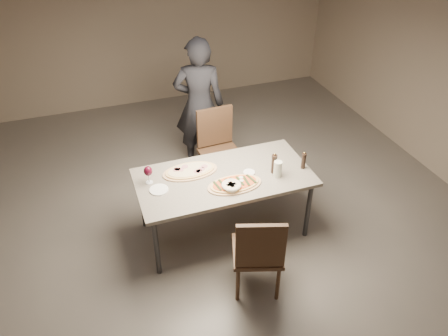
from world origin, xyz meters
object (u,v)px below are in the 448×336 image
object	(u,v)px
ham_pizza	(190,171)
diner	(199,105)
chair_far	(218,145)
chair_near	(259,251)
dining_table	(224,180)
pepper_mill_left	(274,164)
zucchini_pizza	(235,184)
carafe	(278,169)
bread_basket	(231,186)

from	to	relation	value
ham_pizza	diner	bearing A→B (deg)	65.58
chair_far	diner	bearing A→B (deg)	-83.56
ham_pizza	chair_near	xyz separation A→B (m)	(0.32, -1.09, -0.23)
ham_pizza	diner	xyz separation A→B (m)	(0.46, 1.20, 0.11)
dining_table	chair_far	xyz separation A→B (m)	(0.24, 0.88, -0.13)
pepper_mill_left	chair_near	world-z (taller)	pepper_mill_left
chair_near	zucchini_pizza	bearing A→B (deg)	105.13
carafe	chair_near	distance (m)	0.93
pepper_mill_left	chair_far	xyz separation A→B (m)	(-0.27, 0.99, -0.30)
diner	bread_basket	bearing A→B (deg)	101.64
chair_far	carafe	bearing A→B (deg)	101.59
zucchini_pizza	chair_near	xyz separation A→B (m)	(-0.04, -0.72, -0.23)
chair_far	diner	xyz separation A→B (m)	(-0.08, 0.50, 0.31)
zucchini_pizza	bread_basket	distance (m)	0.08
ham_pizza	chair_far	size ratio (longest dim) A/B	0.58
zucchini_pizza	bread_basket	xyz separation A→B (m)	(-0.05, -0.05, 0.02)
zucchini_pizza	ham_pizza	bearing A→B (deg)	136.73
dining_table	pepper_mill_left	size ratio (longest dim) A/B	7.68
carafe	dining_table	bearing A→B (deg)	160.41
carafe	diner	distance (m)	1.61
bread_basket	chair_far	distance (m)	1.17
chair_near	dining_table	bearing A→B (deg)	108.67
pepper_mill_left	carafe	world-z (taller)	pepper_mill_left
bread_basket	chair_far	world-z (taller)	chair_far
bread_basket	chair_near	size ratio (longest dim) A/B	0.21
carafe	chair_far	world-z (taller)	chair_far
carafe	chair_near	world-z (taller)	chair_near
pepper_mill_left	carafe	size ratio (longest dim) A/B	1.33
chair_near	diner	distance (m)	2.32
carafe	diner	world-z (taller)	diner
bread_basket	zucchini_pizza	bearing A→B (deg)	43.80
carafe	ham_pizza	bearing A→B (deg)	156.10
ham_pizza	bread_basket	world-z (taller)	bread_basket
zucchini_pizza	chair_near	distance (m)	0.76
dining_table	zucchini_pizza	size ratio (longest dim) A/B	3.21
dining_table	bread_basket	size ratio (longest dim) A/B	9.17
ham_pizza	chair_near	distance (m)	1.16
carafe	chair_near	size ratio (longest dim) A/B	0.19
dining_table	ham_pizza	world-z (taller)	ham_pizza
pepper_mill_left	diner	world-z (taller)	diner
ham_pizza	carafe	distance (m)	0.90
dining_table	carafe	distance (m)	0.56
ham_pizza	diner	world-z (taller)	diner
zucchini_pizza	carafe	size ratio (longest dim) A/B	3.17
carafe	chair_far	xyz separation A→B (m)	(-0.28, 1.06, -0.28)
chair_far	diner	world-z (taller)	diner
bread_basket	chair_near	bearing A→B (deg)	-88.60
dining_table	diner	xyz separation A→B (m)	(0.15, 1.38, 0.18)
ham_pizza	carafe	world-z (taller)	carafe
chair_near	diner	xyz separation A→B (m)	(0.14, 2.29, 0.34)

